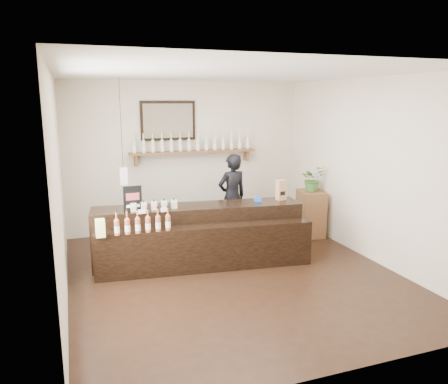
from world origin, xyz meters
TOP-DOWN VIEW (x-y plane):
  - ground at (0.00, 0.00)m, footprint 5.00×5.00m
  - room_shell at (0.00, 0.00)m, footprint 5.00×5.00m
  - back_wall_decor at (-0.14, 2.37)m, footprint 2.66×0.96m
  - counter at (-0.32, 0.58)m, footprint 3.21×1.21m
  - promo_sign at (-1.29, 0.67)m, footprint 0.26×0.03m
  - paper_bag at (1.05, 0.61)m, footprint 0.16×0.13m
  - tape_dispenser at (0.64, 0.61)m, footprint 0.12×0.08m
  - side_cabinet at (2.00, 1.25)m, footprint 0.53×0.65m
  - potted_plant at (2.00, 1.25)m, footprint 0.47×0.43m
  - shopkeeper at (0.57, 1.55)m, footprint 0.70×0.54m

SIDE VIEW (x-z plane):
  - ground at x=0.00m, z-range 0.00..0.00m
  - side_cabinet at x=2.00m, z-range 0.00..0.83m
  - counter at x=-0.32m, z-range -0.10..0.94m
  - shopkeeper at x=0.57m, z-range 0.00..1.74m
  - tape_dispenser at x=0.64m, z-range 0.87..0.97m
  - paper_bag at x=1.05m, z-range 0.89..1.21m
  - potted_plant at x=2.00m, z-range 0.83..1.29m
  - promo_sign at x=-1.29m, z-range 0.89..1.25m
  - room_shell at x=0.00m, z-range -0.80..4.20m
  - back_wall_decor at x=-0.14m, z-range 0.91..2.60m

